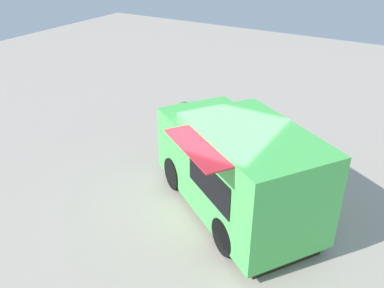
# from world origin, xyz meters

# --- Properties ---
(ground_plane) EXTENTS (40.00, 40.00, 0.00)m
(ground_plane) POSITION_xyz_m (0.00, 0.00, 0.00)
(ground_plane) COLOR #B2A597
(food_truck) EXTENTS (5.25, 4.61, 2.46)m
(food_truck) POSITION_xyz_m (0.30, 0.51, 1.18)
(food_truck) COLOR #50CC58
(food_truck) RESTS_ON ground_plane
(person_customer) EXTENTS (0.73, 0.71, 0.86)m
(person_customer) POSITION_xyz_m (-2.25, 3.72, 0.32)
(person_customer) COLOR #2A1A25
(person_customer) RESTS_ON ground_plane
(planter_flowering_far) EXTENTS (0.53, 0.53, 0.79)m
(planter_flowering_far) POSITION_xyz_m (-3.63, 4.37, 0.39)
(planter_flowering_far) COLOR #AB7948
(planter_flowering_far) RESTS_ON ground_plane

